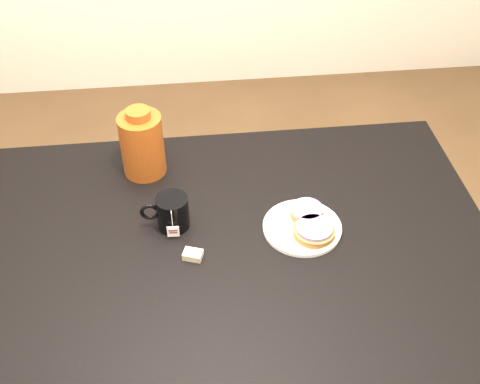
{
  "coord_description": "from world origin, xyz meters",
  "views": [
    {
      "loc": [
        -0.05,
        -1.02,
        1.82
      ],
      "look_at": [
        0.08,
        0.11,
        0.81
      ],
      "focal_mm": 45.0,
      "sensor_mm": 36.0,
      "label": 1
    }
  ],
  "objects_px": {
    "plate": "(302,227)",
    "bagel_front": "(314,231)",
    "teabag_pouch": "(193,255)",
    "bagel_package": "(142,144)",
    "table": "(214,266)",
    "mug": "(172,212)",
    "bagel_back": "(307,212)"
  },
  "relations": [
    {
      "from": "plate",
      "to": "bagel_front",
      "type": "bearing_deg",
      "value": -54.6
    },
    {
      "from": "bagel_front",
      "to": "teabag_pouch",
      "type": "height_order",
      "value": "bagel_front"
    },
    {
      "from": "table",
      "to": "bagel_package",
      "type": "height_order",
      "value": "bagel_package"
    },
    {
      "from": "plate",
      "to": "teabag_pouch",
      "type": "xyz_separation_m",
      "value": [
        -0.28,
        -0.07,
        0.0
      ]
    },
    {
      "from": "teabag_pouch",
      "to": "bagel_package",
      "type": "bearing_deg",
      "value": 108.55
    },
    {
      "from": "bagel_back",
      "to": "bagel_front",
      "type": "bearing_deg",
      "value": -85.86
    },
    {
      "from": "bagel_front",
      "to": "bagel_package",
      "type": "xyz_separation_m",
      "value": [
        -0.42,
        0.31,
        0.07
      ]
    },
    {
      "from": "bagel_package",
      "to": "teabag_pouch",
      "type": "bearing_deg",
      "value": -71.45
    },
    {
      "from": "table",
      "to": "plate",
      "type": "bearing_deg",
      "value": 6.07
    },
    {
      "from": "bagel_package",
      "to": "table",
      "type": "bearing_deg",
      "value": -61.21
    },
    {
      "from": "bagel_package",
      "to": "bagel_back",
      "type": "bearing_deg",
      "value": -30.49
    },
    {
      "from": "bagel_back",
      "to": "bagel_front",
      "type": "xyz_separation_m",
      "value": [
        0.0,
        -0.07,
        -0.0
      ]
    },
    {
      "from": "bagel_package",
      "to": "mug",
      "type": "bearing_deg",
      "value": -72.74
    },
    {
      "from": "mug",
      "to": "bagel_package",
      "type": "xyz_separation_m",
      "value": [
        -0.07,
        0.23,
        0.05
      ]
    },
    {
      "from": "bagel_front",
      "to": "bagel_package",
      "type": "bearing_deg",
      "value": 143.32
    },
    {
      "from": "plate",
      "to": "bagel_back",
      "type": "relative_size",
      "value": 1.86
    },
    {
      "from": "table",
      "to": "mug",
      "type": "height_order",
      "value": "mug"
    },
    {
      "from": "mug",
      "to": "teabag_pouch",
      "type": "distance_m",
      "value": 0.13
    },
    {
      "from": "mug",
      "to": "bagel_package",
      "type": "relative_size",
      "value": 0.61
    },
    {
      "from": "bagel_back",
      "to": "bagel_package",
      "type": "distance_m",
      "value": 0.48
    },
    {
      "from": "teabag_pouch",
      "to": "bagel_front",
      "type": "bearing_deg",
      "value": 6.45
    },
    {
      "from": "bagel_front",
      "to": "table",
      "type": "bearing_deg",
      "value": 178.22
    },
    {
      "from": "mug",
      "to": "bagel_package",
      "type": "height_order",
      "value": "bagel_package"
    },
    {
      "from": "table",
      "to": "bagel_back",
      "type": "xyz_separation_m",
      "value": [
        0.25,
        0.06,
        0.11
      ]
    },
    {
      "from": "mug",
      "to": "teabag_pouch",
      "type": "relative_size",
      "value": 2.74
    },
    {
      "from": "teabag_pouch",
      "to": "bagel_package",
      "type": "height_order",
      "value": "bagel_package"
    },
    {
      "from": "bagel_back",
      "to": "bagel_front",
      "type": "distance_m",
      "value": 0.07
    },
    {
      "from": "bagel_front",
      "to": "bagel_package",
      "type": "height_order",
      "value": "bagel_package"
    },
    {
      "from": "table",
      "to": "plate",
      "type": "distance_m",
      "value": 0.25
    },
    {
      "from": "bagel_back",
      "to": "table",
      "type": "bearing_deg",
      "value": -166.25
    },
    {
      "from": "table",
      "to": "bagel_package",
      "type": "bearing_deg",
      "value": 118.79
    },
    {
      "from": "plate",
      "to": "table",
      "type": "bearing_deg",
      "value": -173.93
    }
  ]
}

